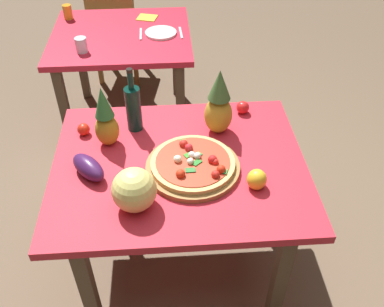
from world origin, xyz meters
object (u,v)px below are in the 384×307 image
(pineapple_right, at_px, (219,105))
(drinking_glass_water, at_px, (81,45))
(background_table, at_px, (122,48))
(dining_chair, at_px, (116,30))
(melon, at_px, (134,190))
(drinking_glass_juice, at_px, (68,12))
(display_table, at_px, (180,177))
(pineapple_left, at_px, (106,120))
(knife_utensil, at_px, (181,33))
(napkin_folded, at_px, (147,18))
(bell_pepper, at_px, (257,179))
(tomato_at_corner, at_px, (243,107))
(tomato_near_board, at_px, (84,129))
(eggplant, at_px, (88,167))
(pizza, at_px, (193,163))
(pizza_board, at_px, (193,167))
(dinner_plate, at_px, (161,33))
(wine_bottle, at_px, (133,107))
(fork_utensil, at_px, (141,34))

(pineapple_right, height_order, drinking_glass_water, pineapple_right)
(background_table, distance_m, dining_chair, 0.70)
(melon, height_order, drinking_glass_juice, melon)
(display_table, xyz_separation_m, pineapple_left, (-0.33, 0.16, 0.23))
(knife_utensil, height_order, napkin_folded, knife_utensil)
(bell_pepper, bearing_deg, display_table, 151.02)
(tomato_at_corner, relative_size, napkin_folded, 0.48)
(tomato_near_board, distance_m, drinking_glass_juice, 1.45)
(bell_pepper, xyz_separation_m, knife_utensil, (-0.25, 1.53, -0.04))
(dining_chair, xyz_separation_m, tomato_near_board, (-0.01, -1.81, 0.30))
(dining_chair, relative_size, eggplant, 4.25)
(melon, bearing_deg, dining_chair, 96.55)
(drinking_glass_water, relative_size, knife_utensil, 0.53)
(pizza, xyz_separation_m, tomato_at_corner, (0.29, 0.42, -0.01))
(drinking_glass_juice, bearing_deg, pizza_board, -64.81)
(tomato_at_corner, xyz_separation_m, napkin_folded, (-0.52, 1.26, -0.03))
(pineapple_left, distance_m, tomato_near_board, 0.19)
(bell_pepper, height_order, dinner_plate, bell_pepper)
(pineapple_left, height_order, bell_pepper, pineapple_left)
(bell_pepper, bearing_deg, wine_bottle, 139.40)
(dinner_plate, bearing_deg, eggplant, -103.44)
(melon, relative_size, bell_pepper, 1.95)
(pizza_board, height_order, drinking_glass_water, drinking_glass_water)
(wine_bottle, bearing_deg, drinking_glass_juice, 111.22)
(dining_chair, relative_size, tomato_near_board, 13.88)
(pizza_board, height_order, pineapple_right, pineapple_right)
(eggplant, height_order, fork_utensil, eggplant)
(pizza_board, height_order, melon, melon)
(dinner_plate, bearing_deg, pineapple_left, -102.66)
(pineapple_left, height_order, knife_utensil, pineapple_left)
(pineapple_right, relative_size, bell_pepper, 3.64)
(pizza, relative_size, knife_utensil, 2.10)
(dining_chair, relative_size, pizza_board, 2.00)
(wine_bottle, bearing_deg, display_table, -53.02)
(dining_chair, bearing_deg, drinking_glass_juice, 63.15)
(napkin_folded, bearing_deg, pineapple_right, -75.43)
(pizza, distance_m, eggplant, 0.46)
(display_table, xyz_separation_m, fork_utensil, (-0.20, 1.35, 0.10))
(pizza_board, distance_m, knife_utensil, 1.40)
(fork_utensil, height_order, knife_utensil, same)
(pizza, xyz_separation_m, melon, (-0.25, -0.20, 0.05))
(tomato_at_corner, relative_size, tomato_near_board, 1.10)
(pizza_board, distance_m, drinking_glass_juice, 1.89)
(eggplant, height_order, napkin_folded, eggplant)
(pizza_board, relative_size, eggplant, 2.12)
(eggplant, relative_size, tomato_near_board, 3.26)
(pineapple_left, distance_m, eggplant, 0.25)
(display_table, relative_size, eggplant, 5.80)
(melon, height_order, tomato_at_corner, melon)
(pineapple_left, distance_m, drinking_glass_water, 1.00)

